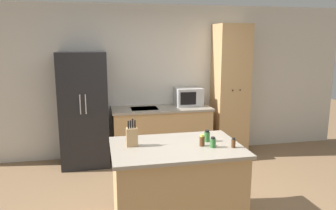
{
  "coord_description": "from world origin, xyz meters",
  "views": [
    {
      "loc": [
        -0.92,
        -3.3,
        2.0
      ],
      "look_at": [
        0.08,
        1.4,
        1.05
      ],
      "focal_mm": 35.0,
      "sensor_mm": 36.0,
      "label": 1
    }
  ],
  "objects": [
    {
      "name": "kitchen_island",
      "position": [
        -0.14,
        -0.09,
        0.46
      ],
      "size": [
        1.37,
        0.94,
        0.91
      ],
      "color": "tan",
      "rests_on": "ground_plane"
    },
    {
      "name": "knife_block",
      "position": [
        -0.6,
        -0.0,
        1.01
      ],
      "size": [
        0.12,
        0.08,
        0.29
      ],
      "color": "tan",
      "rests_on": "kitchen_island"
    },
    {
      "name": "spice_bottle_short_red",
      "position": [
        0.21,
        -0.22,
        0.96
      ],
      "size": [
        0.06,
        0.06,
        0.11
      ],
      "color": "#337033",
      "rests_on": "kitchen_island"
    },
    {
      "name": "spice_bottle_amber_oil",
      "position": [
        0.22,
        -0.01,
        0.97
      ],
      "size": [
        0.06,
        0.06,
        0.13
      ],
      "color": "#337033",
      "rests_on": "kitchen_island"
    },
    {
      "name": "back_counter",
      "position": [
        0.1,
        2.0,
        0.45
      ],
      "size": [
        1.67,
        0.64,
        0.89
      ],
      "color": "tan",
      "rests_on": "ground_plane"
    },
    {
      "name": "wall_back",
      "position": [
        0.0,
        2.33,
        1.3
      ],
      "size": [
        7.2,
        0.06,
        2.6
      ],
      "color": "beige",
      "rests_on": "ground_plane"
    },
    {
      "name": "pantry_cabinet",
      "position": [
        1.33,
        2.03,
        1.14
      ],
      "size": [
        0.55,
        0.56,
        2.27
      ],
      "color": "tan",
      "rests_on": "ground_plane"
    },
    {
      "name": "spice_bottle_tall_dark",
      "position": [
        0.42,
        -0.27,
        0.96
      ],
      "size": [
        0.04,
        0.04,
        0.11
      ],
      "color": "#563319",
      "rests_on": "kitchen_island"
    },
    {
      "name": "microwave",
      "position": [
        0.6,
        2.1,
        1.04
      ],
      "size": [
        0.45,
        0.36,
        0.31
      ],
      "color": "#B2B5B7",
      "rests_on": "back_counter"
    },
    {
      "name": "refrigerator",
      "position": [
        -1.16,
        1.99,
        0.92
      ],
      "size": [
        0.75,
        0.65,
        1.83
      ],
      "color": "black",
      "rests_on": "ground_plane"
    },
    {
      "name": "spice_bottle_green_herb",
      "position": [
        0.12,
        -0.15,
        0.97
      ],
      "size": [
        0.05,
        0.05,
        0.12
      ],
      "color": "#563319",
      "rests_on": "kitchen_island"
    }
  ]
}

